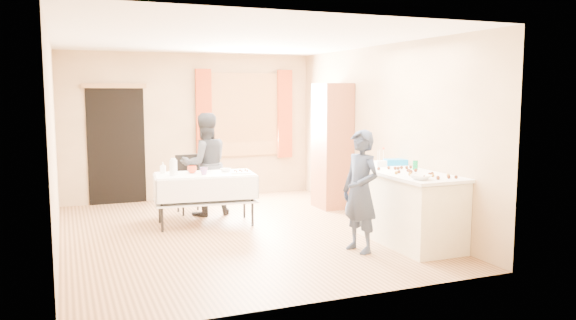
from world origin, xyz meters
name	(u,v)px	position (x,y,z in m)	size (l,w,h in m)	color
floor	(236,233)	(0.00, 0.00, -0.01)	(4.50, 5.50, 0.02)	#9E7047
ceiling	(234,39)	(0.00, 0.00, 2.61)	(4.50, 5.50, 0.02)	white
wall_back	(191,126)	(0.00, 2.76, 1.30)	(4.50, 0.02, 2.60)	tan
wall_front	(323,162)	(0.00, -2.76, 1.30)	(4.50, 0.02, 2.60)	tan
wall_left	(53,144)	(-2.26, 0.00, 1.30)	(0.02, 5.50, 2.60)	tan
wall_right	(380,133)	(2.26, 0.00, 1.30)	(0.02, 5.50, 2.60)	tan
window_frame	(245,115)	(1.00, 2.72, 1.50)	(1.32, 0.06, 1.52)	olive
window_pane	(245,115)	(1.00, 2.71, 1.50)	(1.20, 0.02, 1.40)	white
curtain_left	(204,115)	(0.22, 2.67, 1.50)	(0.28, 0.06, 1.65)	#A33716
curtain_right	(285,114)	(1.78, 2.67, 1.50)	(0.28, 0.06, 1.65)	#A33716
doorway	(116,146)	(-1.30, 2.73, 1.00)	(0.95, 0.04, 2.00)	black
door_lintel	(114,86)	(-1.30, 2.70, 2.02)	(1.05, 0.06, 0.08)	olive
cabinet	(332,146)	(1.99, 1.06, 1.03)	(0.50, 0.60, 2.06)	brown
counter	(408,208)	(1.89, -1.31, 0.45)	(0.77, 1.62, 0.91)	beige
party_table	(205,194)	(-0.27, 0.63, 0.45)	(1.49, 0.87, 0.75)	black
chair	(190,196)	(-0.30, 1.51, 0.27)	(0.40, 0.40, 0.92)	black
girl	(361,191)	(1.14, -1.43, 0.74)	(0.48, 0.61, 1.47)	#1E273E
woman	(205,164)	(-0.11, 1.26, 0.80)	(0.81, 0.65, 1.60)	black
soda_can	(415,165)	(2.09, -1.16, 0.97)	(0.07, 0.07, 0.12)	#0C9746
mixing_bowl	(421,177)	(1.67, -1.87, 0.94)	(0.29, 0.29, 0.06)	white
foam_block	(380,164)	(1.84, -0.71, 0.95)	(0.15, 0.10, 0.08)	white
blue_basket	(395,162)	(2.12, -0.63, 0.95)	(0.30, 0.20, 0.08)	#0979CF
pitcher	(173,168)	(-0.72, 0.59, 0.86)	(0.11, 0.11, 0.22)	silver
cup_red	(192,170)	(-0.43, 0.72, 0.80)	(0.13, 0.13, 0.10)	red
cup_rainbow	(204,171)	(-0.31, 0.51, 0.80)	(0.12, 0.12, 0.10)	red
small_bowl	(226,170)	(0.06, 0.69, 0.77)	(0.16, 0.16, 0.05)	white
pastry_tray	(241,172)	(0.23, 0.46, 0.76)	(0.28, 0.20, 0.02)	white
bottle	(163,168)	(-0.82, 0.89, 0.83)	(0.09, 0.09, 0.16)	white
cake_balls	(415,172)	(1.87, -1.48, 0.93)	(0.52, 1.03, 0.04)	#3F2314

